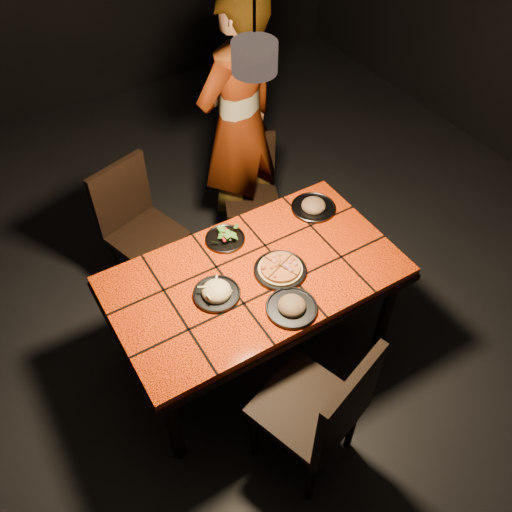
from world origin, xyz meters
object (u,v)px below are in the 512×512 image
chair_far_right (250,184)px  plate_pizza (280,269)px  dining_table (255,282)px  plate_pasta (217,292)px  diner (239,125)px  chair_far_left (136,221)px  chair_near (324,410)px

chair_far_right → plate_pizza: (-0.41, -1.01, 0.28)m
dining_table → plate_pasta: 0.27m
diner → plate_pizza: bearing=55.3°
chair_far_right → diner: (-0.03, 0.09, 0.46)m
plate_pasta → chair_far_left: bearing=95.1°
dining_table → plate_pizza: size_ratio=5.10×
chair_far_right → plate_pizza: size_ratio=2.67×
plate_pasta → dining_table: bearing=5.9°
dining_table → chair_near: 0.81m
dining_table → diner: (0.51, 1.04, 0.27)m
chair_far_right → chair_far_left: bearing=-156.7°
chair_near → dining_table: bearing=-115.1°
diner → plate_pizza: (-0.38, -1.10, -0.18)m
plate_pizza → plate_pasta: plate_pasta is taller
dining_table → chair_far_right: 1.11m
diner → plate_pasta: diner is taller
diner → plate_pizza: diner is taller
dining_table → plate_pasta: (-0.25, -0.03, 0.10)m
chair_near → chair_far_left: 1.77m
dining_table → chair_far_right: bearing=60.7°
chair_far_left → diner: 0.94m
dining_table → chair_far_left: (-0.34, 0.96, -0.13)m
chair_far_right → diner: diner is taller
dining_table → plate_pizza: 0.17m
dining_table → chair_far_left: size_ratio=1.71×
plate_pizza → chair_far_right: bearing=68.0°
plate_pizza → plate_pasta: (-0.38, 0.04, 0.00)m
chair_near → plate_pizza: (0.22, 0.73, 0.19)m
dining_table → chair_far_left: chair_far_left is taller
chair_far_right → diner: 0.47m
diner → plate_pasta: size_ratio=7.39×
chair_near → plate_pasta: chair_near is taller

